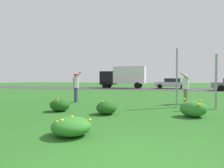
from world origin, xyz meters
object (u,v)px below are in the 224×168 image
at_px(car_silver_center_right, 171,83).
at_px(sign_post_by_roadside, 216,82).
at_px(sign_post_near_path, 177,78).
at_px(frisbee_lime, 138,76).
at_px(person_thrower_red_cap_gray_shirt, 76,85).
at_px(box_truck_black, 124,76).
at_px(person_catcher_white_shirt, 185,86).

bearing_deg(car_silver_center_right, sign_post_by_roadside, -85.74).
height_order(sign_post_near_path, sign_post_by_roadside, sign_post_near_path).
xyz_separation_m(frisbee_lime, car_silver_center_right, (2.16, 17.87, -0.73)).
relative_size(person_thrower_red_cap_gray_shirt, frisbee_lime, 6.59).
bearing_deg(person_thrower_red_cap_gray_shirt, sign_post_near_path, -6.31).
bearing_deg(sign_post_by_roadside, frisbee_lime, 161.72).
bearing_deg(box_truck_black, frisbee_lime, -75.21).
distance_m(frisbee_lime, car_silver_center_right, 18.01).
bearing_deg(car_silver_center_right, sign_post_near_path, -90.65).
bearing_deg(frisbee_lime, person_thrower_red_cap_gray_shirt, -170.88).
distance_m(sign_post_near_path, person_thrower_red_cap_gray_shirt, 5.48).
bearing_deg(sign_post_by_roadside, person_catcher_white_shirt, 127.33).
height_order(sign_post_near_path, car_silver_center_right, sign_post_near_path).
distance_m(sign_post_by_roadside, person_catcher_white_shirt, 1.87).
bearing_deg(box_truck_black, car_silver_center_right, 0.00).
height_order(sign_post_by_roadside, frisbee_lime, sign_post_by_roadside).
bearing_deg(car_silver_center_right, person_catcher_white_shirt, -89.05).
xyz_separation_m(sign_post_by_roadside, car_silver_center_right, (-1.42, 19.05, -0.47)).
bearing_deg(person_thrower_red_cap_gray_shirt, box_truck_black, 93.79).
relative_size(person_catcher_white_shirt, car_silver_center_right, 0.38).
relative_size(person_thrower_red_cap_gray_shirt, car_silver_center_right, 0.40).
bearing_deg(person_catcher_white_shirt, person_thrower_red_cap_gray_shirt, -171.81).
bearing_deg(car_silver_center_right, person_thrower_red_cap_gray_shirt, -107.06).
distance_m(person_thrower_red_cap_gray_shirt, person_catcher_white_shirt, 6.01).
bearing_deg(person_catcher_white_shirt, sign_post_near_path, -109.27).
bearing_deg(box_truck_black, person_catcher_white_shirt, -67.81).
bearing_deg(person_thrower_red_cap_gray_shirt, sign_post_by_roadside, -5.01).
bearing_deg(sign_post_by_roadside, person_thrower_red_cap_gray_shirt, 174.99).
bearing_deg(box_truck_black, sign_post_by_roadside, -66.47).
relative_size(sign_post_near_path, box_truck_black, 0.41).
height_order(sign_post_near_path, person_catcher_white_shirt, sign_post_near_path).
xyz_separation_m(sign_post_near_path, car_silver_center_right, (0.22, 19.03, -0.63)).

